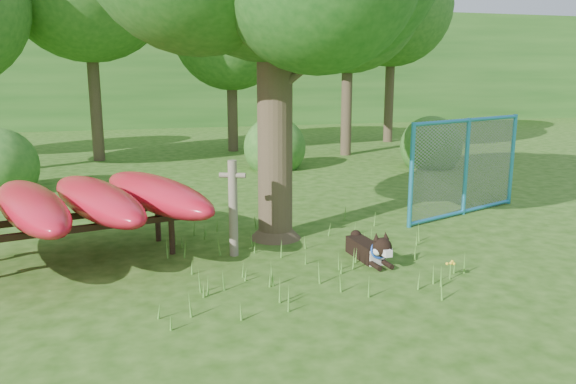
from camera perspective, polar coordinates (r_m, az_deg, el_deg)
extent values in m
plane|color=#20470E|center=(7.49, 1.04, -9.46)|extent=(80.00, 80.00, 0.00)
cylinder|color=#3B2F20|center=(9.15, -1.35, 8.93)|extent=(0.63, 0.63, 4.49)
cone|color=#3B2F20|center=(9.48, -1.29, -3.37)|extent=(0.94, 0.94, 0.45)
cylinder|color=#3B2F20|center=(9.24, 2.02, 12.85)|extent=(1.27, 0.47, 0.96)
cylinder|color=#3B2F20|center=(9.27, -4.40, 15.05)|extent=(0.94, 0.73, 0.92)
cylinder|color=#6B6150|center=(8.49, -5.59, -1.69)|extent=(0.18, 0.18, 1.47)
cylinder|color=#6B6150|center=(8.38, -5.66, 1.70)|extent=(0.40, 0.22, 0.08)
cylinder|color=black|center=(8.82, -11.71, -4.45)|extent=(0.11, 0.11, 0.56)
cylinder|color=black|center=(9.54, -13.08, -3.25)|extent=(0.11, 0.11, 0.56)
cube|color=black|center=(8.46, -21.23, -3.62)|extent=(3.28, 0.82, 0.09)
cube|color=black|center=(9.21, -21.87, -2.43)|extent=(3.28, 0.82, 0.09)
ellipsoid|color=red|center=(8.73, -24.61, -1.32)|extent=(1.81, 3.41, 0.53)
ellipsoid|color=red|center=(8.82, -18.86, -0.73)|extent=(1.91, 3.40, 0.53)
ellipsoid|color=red|center=(9.00, -13.28, -0.16)|extent=(2.01, 3.38, 0.53)
cube|color=black|center=(8.58, 7.80, -5.82)|extent=(0.33, 0.77, 0.26)
cube|color=silver|center=(8.31, 8.84, -6.52)|extent=(0.25, 0.17, 0.24)
sphere|color=black|center=(8.09, 9.54, -5.55)|extent=(0.28, 0.28, 0.28)
cube|color=silver|center=(8.00, 9.99, -6.10)|extent=(0.12, 0.16, 0.10)
sphere|color=silver|center=(8.05, 9.07, -5.95)|extent=(0.13, 0.13, 0.13)
sphere|color=silver|center=(8.13, 10.13, -5.81)|extent=(0.13, 0.13, 0.13)
cone|color=black|center=(8.05, 8.96, -4.51)|extent=(0.11, 0.13, 0.13)
cone|color=black|center=(8.12, 9.89, -4.39)|extent=(0.13, 0.14, 0.13)
cylinder|color=black|center=(8.16, 8.77, -7.36)|extent=(0.10, 0.33, 0.08)
cylinder|color=black|center=(8.25, 9.95, -7.18)|extent=(0.10, 0.33, 0.08)
sphere|color=black|center=(8.92, 6.91, -4.38)|extent=(0.17, 0.17, 0.17)
torus|color=blue|center=(8.18, 9.23, -5.81)|extent=(0.27, 0.10, 0.27)
cylinder|color=teal|center=(10.20, 12.42, 1.62)|extent=(0.11, 0.11, 1.90)
cylinder|color=teal|center=(11.43, 17.63, 2.44)|extent=(0.11, 0.11, 1.90)
cylinder|color=teal|center=(12.74, 21.80, 3.08)|extent=(0.11, 0.11, 1.90)
cylinder|color=teal|center=(11.32, 17.92, 6.96)|extent=(2.97, 1.20, 0.07)
cylinder|color=teal|center=(11.60, 17.35, -1.92)|extent=(2.97, 1.20, 0.07)
plane|color=gray|center=(11.43, 17.63, 2.44)|extent=(2.95, 1.14, 3.16)
cylinder|color=#4F8C2D|center=(7.96, 16.16, -7.75)|extent=(0.02, 0.02, 0.23)
sphere|color=yellow|center=(7.92, 16.21, -6.97)|extent=(0.04, 0.04, 0.04)
sphere|color=yellow|center=(7.97, 16.34, -6.79)|extent=(0.04, 0.04, 0.04)
sphere|color=yellow|center=(7.93, 15.86, -7.02)|extent=(0.04, 0.04, 0.04)
sphere|color=yellow|center=(7.92, 16.50, -7.01)|extent=(0.04, 0.04, 0.04)
sphere|color=yellow|center=(7.89, 16.21, -6.96)|extent=(0.04, 0.04, 0.04)
cylinder|color=#3B2F20|center=(18.69, -19.14, 11.04)|extent=(0.36, 0.36, 5.25)
cylinder|color=#3B2F20|center=(19.99, -5.69, 9.65)|extent=(0.36, 0.36, 3.85)
sphere|color=#275C1E|center=(20.02, -5.83, 15.95)|extent=(4.00, 4.00, 4.00)
cylinder|color=#3B2F20|center=(19.01, 6.01, 10.90)|extent=(0.36, 0.36, 4.76)
cylinder|color=#3B2F20|center=(22.97, 10.30, 11.14)|extent=(0.36, 0.36, 4.90)
sphere|color=#275C1E|center=(23.10, 10.57, 18.09)|extent=(4.60, 4.60, 4.60)
sphere|color=#275C1E|center=(14.73, -27.12, -0.02)|extent=(1.80, 1.80, 1.80)
sphere|color=#275C1E|center=(17.18, 14.21, 2.50)|extent=(1.80, 1.80, 1.80)
sphere|color=#275C1E|center=(16.40, -1.35, 2.42)|extent=(1.80, 1.80, 1.80)
cube|color=#275C1E|center=(34.72, -12.72, 12.20)|extent=(80.00, 12.00, 6.00)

